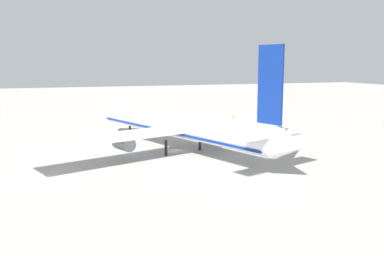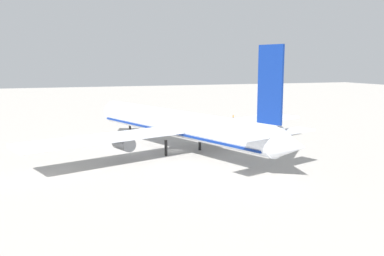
% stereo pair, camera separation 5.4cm
% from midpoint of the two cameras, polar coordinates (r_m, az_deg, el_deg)
% --- Properties ---
extents(ground_plane, '(600.00, 600.00, 0.00)m').
position_cam_midpoint_polar(ground_plane, '(106.45, -2.27, -3.12)').
color(ground_plane, '#ADA8A0').
extents(airliner, '(75.49, 78.96, 25.70)m').
position_cam_midpoint_polar(airliner, '(104.12, -1.86, 0.52)').
color(airliner, silver).
rests_on(airliner, ground).
extents(service_truck_1, '(5.01, 4.37, 2.60)m').
position_cam_midpoint_polar(service_truck_1, '(167.50, 9.29, 1.66)').
color(service_truck_1, '#999EA5').
rests_on(service_truck_1, ground).
extents(service_van, '(2.53, 4.23, 1.97)m').
position_cam_midpoint_polar(service_van, '(143.49, 8.17, 0.35)').
color(service_van, white).
rests_on(service_van, ground).
extents(baggage_cart_0, '(2.69, 3.47, 1.17)m').
position_cam_midpoint_polar(baggage_cart_0, '(155.74, 0.73, 0.97)').
color(baggage_cart_0, '#26598C').
rests_on(baggage_cart_0, ground).
extents(ground_worker_0, '(0.52, 0.52, 1.75)m').
position_cam_midpoint_polar(ground_worker_0, '(152.66, -4.80, 0.87)').
color(ground_worker_0, black).
rests_on(ground_worker_0, ground).
extents(ground_worker_1, '(0.41, 0.41, 1.76)m').
position_cam_midpoint_polar(ground_worker_1, '(166.00, 5.67, 1.51)').
color(ground_worker_1, '#3F3F47').
rests_on(ground_worker_1, ground).
extents(ground_worker_2, '(0.43, 0.43, 1.67)m').
position_cam_midpoint_polar(ground_worker_2, '(132.89, 13.46, -0.57)').
color(ground_worker_2, navy).
rests_on(ground_worker_2, ground).
extents(traffic_cone_0, '(0.36, 0.36, 0.55)m').
position_cam_midpoint_polar(traffic_cone_0, '(151.50, 3.12, 0.59)').
color(traffic_cone_0, orange).
rests_on(traffic_cone_0, ground).
extents(traffic_cone_1, '(0.36, 0.36, 0.55)m').
position_cam_midpoint_polar(traffic_cone_1, '(160.18, 5.75, 1.01)').
color(traffic_cone_1, orange).
rests_on(traffic_cone_1, ground).
extents(traffic_cone_2, '(0.36, 0.36, 0.55)m').
position_cam_midpoint_polar(traffic_cone_2, '(123.67, -22.48, -1.98)').
color(traffic_cone_2, orange).
rests_on(traffic_cone_2, ground).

